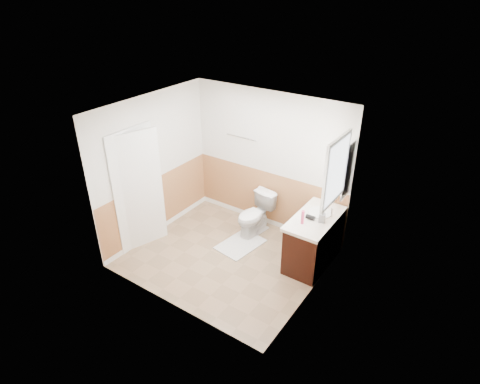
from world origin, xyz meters
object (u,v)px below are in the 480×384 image
Objects in this scene: vanity_cabinet at (313,241)px; lotion_bottle at (303,217)px; bath_mat at (240,244)px; toilet at (255,215)px; soap_dispenser at (322,216)px.

lotion_bottle is (-0.10, -0.27, 0.56)m from vanity_cabinet.
bath_mat is 3.64× the size of lotion_bottle.
vanity_cabinet is at bearing 12.40° from bath_mat.
toilet is 1.34m from lotion_bottle.
soap_dispenser is at bearing -1.90° from toilet.
soap_dispenser is (0.22, 0.21, -0.01)m from lotion_bottle.
vanity_cabinet is (1.22, 0.27, 0.39)m from bath_mat.
lotion_bottle reaches higher than toilet.
vanity_cabinet is (1.22, -0.18, 0.02)m from toilet.
soap_dispenser is at bearing 8.75° from bath_mat.
toilet is 0.94× the size of bath_mat.
toilet is 1.23m from vanity_cabinet.
bath_mat is at bearing -81.60° from toilet.
bath_mat is 0.73× the size of vanity_cabinet.
vanity_cabinet is at bearing -0.06° from toilet.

